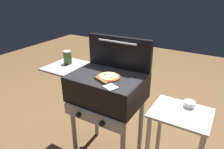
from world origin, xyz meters
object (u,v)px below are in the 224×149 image
object	(u,v)px
grill	(106,90)
topping_bowl_near	(189,104)
sauce_jar	(68,57)
prep_table	(178,134)
pizza_cheese	(109,77)
spatula	(105,83)

from	to	relation	value
grill	topping_bowl_near	size ratio (longest dim) A/B	10.62
grill	sauce_jar	size ratio (longest dim) A/B	7.46
grill	topping_bowl_near	xyz separation A→B (m)	(0.71, 0.12, 0.01)
prep_table	grill	bearing A→B (deg)	-179.63
pizza_cheese	topping_bowl_near	bearing A→B (deg)	12.35
pizza_cheese	sauce_jar	world-z (taller)	sauce_jar
topping_bowl_near	prep_table	bearing A→B (deg)	-106.42
spatula	topping_bowl_near	size ratio (longest dim) A/B	2.91
pizza_cheese	spatula	world-z (taller)	pizza_cheese
pizza_cheese	spatula	bearing A→B (deg)	-72.32
pizza_cheese	topping_bowl_near	world-z (taller)	pizza_cheese
spatula	topping_bowl_near	bearing A→B (deg)	23.02
prep_table	topping_bowl_near	world-z (taller)	topping_bowl_near
topping_bowl_near	grill	bearing A→B (deg)	-170.75
sauce_jar	topping_bowl_near	xyz separation A→B (m)	(1.19, 0.06, -0.20)
pizza_cheese	topping_bowl_near	size ratio (longest dim) A/B	2.19
pizza_cheese	sauce_jar	size ratio (longest dim) A/B	1.54
grill	prep_table	size ratio (longest dim) A/B	1.29
sauce_jar	pizza_cheese	bearing A→B (deg)	-9.05
sauce_jar	prep_table	size ratio (longest dim) A/B	0.17
sauce_jar	grill	bearing A→B (deg)	-6.63
spatula	grill	bearing A→B (deg)	120.72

